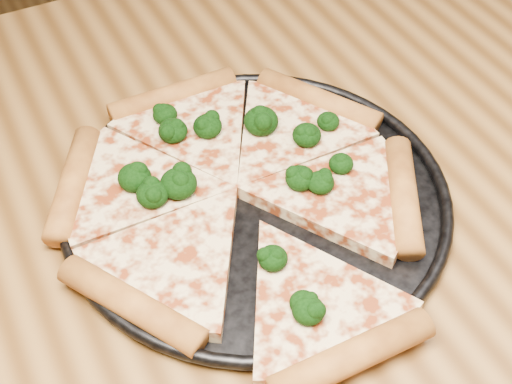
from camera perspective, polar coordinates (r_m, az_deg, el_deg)
name	(u,v)px	position (r m, az deg, el deg)	size (l,w,h in m)	color
dining_table	(202,309)	(0.74, -4.14, -8.93)	(1.20, 0.90, 0.75)	brown
pizza_pan	(256,198)	(0.69, 0.00, -0.47)	(0.36, 0.36, 0.02)	black
pizza	(241,195)	(0.68, -1.17, -0.21)	(0.36, 0.38, 0.03)	#E3C18B
broccoli_florets	(234,169)	(0.69, -1.66, 1.75)	(0.23, 0.30, 0.03)	black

